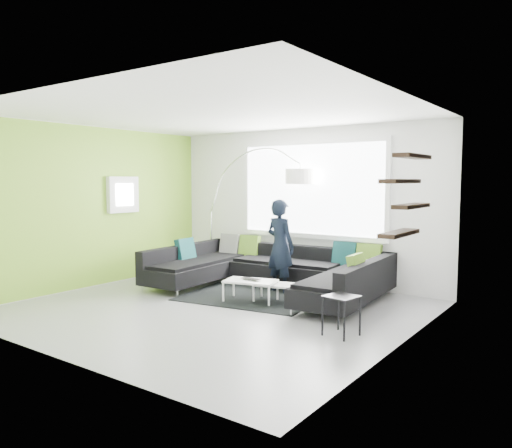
{
  "coord_description": "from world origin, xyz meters",
  "views": [
    {
      "loc": [
        4.63,
        -5.42,
        1.86
      ],
      "look_at": [
        0.1,
        0.9,
        1.18
      ],
      "focal_mm": 35.0,
      "sensor_mm": 36.0,
      "label": 1
    }
  ],
  "objects_px": {
    "arc_lamp": "(211,212)",
    "person": "(280,246)",
    "coffee_table": "(263,291)",
    "laptop": "(249,280)",
    "side_table": "(341,316)",
    "sectional_sofa": "(266,272)"
  },
  "relations": [
    {
      "from": "sectional_sofa",
      "to": "arc_lamp",
      "type": "bearing_deg",
      "value": 153.57
    },
    {
      "from": "arc_lamp",
      "to": "laptop",
      "type": "xyz_separation_m",
      "value": [
        2.02,
        -1.47,
        -0.89
      ]
    },
    {
      "from": "coffee_table",
      "to": "laptop",
      "type": "height_order",
      "value": "laptop"
    },
    {
      "from": "coffee_table",
      "to": "sectional_sofa",
      "type": "bearing_deg",
      "value": 104.95
    },
    {
      "from": "side_table",
      "to": "laptop",
      "type": "distance_m",
      "value": 2.03
    },
    {
      "from": "person",
      "to": "laptop",
      "type": "height_order",
      "value": "person"
    },
    {
      "from": "sectional_sofa",
      "to": "coffee_table",
      "type": "relative_size",
      "value": 3.8
    },
    {
      "from": "arc_lamp",
      "to": "side_table",
      "type": "relative_size",
      "value": 5.07
    },
    {
      "from": "arc_lamp",
      "to": "person",
      "type": "height_order",
      "value": "arc_lamp"
    },
    {
      "from": "coffee_table",
      "to": "arc_lamp",
      "type": "distance_m",
      "value": 2.78
    },
    {
      "from": "person",
      "to": "side_table",
      "type": "bearing_deg",
      "value": 152.03
    },
    {
      "from": "side_table",
      "to": "person",
      "type": "bearing_deg",
      "value": 140.24
    },
    {
      "from": "sectional_sofa",
      "to": "side_table",
      "type": "relative_size",
      "value": 7.88
    },
    {
      "from": "coffee_table",
      "to": "arc_lamp",
      "type": "bearing_deg",
      "value": 133.92
    },
    {
      "from": "arc_lamp",
      "to": "side_table",
      "type": "bearing_deg",
      "value": -28.15
    },
    {
      "from": "sectional_sofa",
      "to": "side_table",
      "type": "xyz_separation_m",
      "value": [
        2.03,
        -1.37,
        -0.11
      ]
    },
    {
      "from": "arc_lamp",
      "to": "person",
      "type": "bearing_deg",
      "value": -15.84
    },
    {
      "from": "sectional_sofa",
      "to": "person",
      "type": "xyz_separation_m",
      "value": [
        0.15,
        0.19,
        0.42
      ]
    },
    {
      "from": "coffee_table",
      "to": "laptop",
      "type": "distance_m",
      "value": 0.28
    },
    {
      "from": "arc_lamp",
      "to": "person",
      "type": "xyz_separation_m",
      "value": [
        2.04,
        -0.61,
        -0.46
      ]
    },
    {
      "from": "coffee_table",
      "to": "person",
      "type": "xyz_separation_m",
      "value": [
        -0.15,
        0.71,
        0.61
      ]
    },
    {
      "from": "sectional_sofa",
      "to": "laptop",
      "type": "distance_m",
      "value": 0.68
    }
  ]
}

